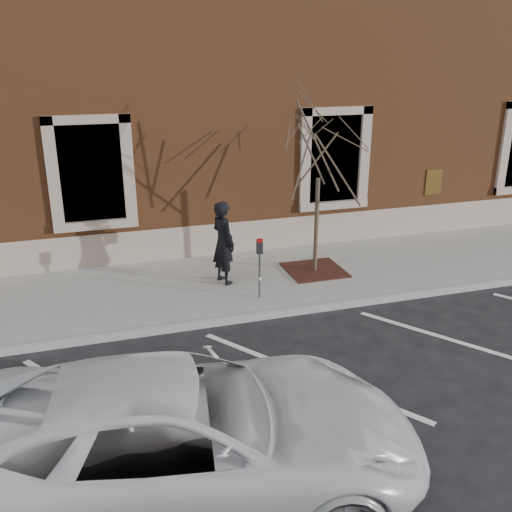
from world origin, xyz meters
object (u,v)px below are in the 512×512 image
object	(u,v)px
parking_meter	(260,257)
white_truck	(177,436)
sapling	(319,151)
man	(223,243)

from	to	relation	value
parking_meter	white_truck	xyz separation A→B (m)	(-2.54, -4.85, -0.24)
parking_meter	sapling	size ratio (longest dim) A/B	0.32
parking_meter	sapling	bearing A→B (deg)	40.40
parking_meter	white_truck	distance (m)	5.48
man	sapling	xyz separation A→B (m)	(2.20, 0.02, 1.87)
parking_meter	man	bearing A→B (deg)	123.42
parking_meter	white_truck	world-z (taller)	white_truck
man	parking_meter	xyz separation A→B (m)	(0.50, -1.05, -0.03)
white_truck	parking_meter	bearing A→B (deg)	-18.85
man	sapling	bearing A→B (deg)	-109.73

